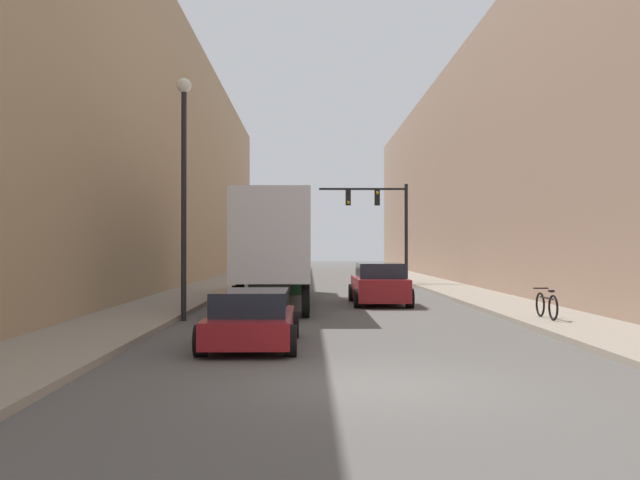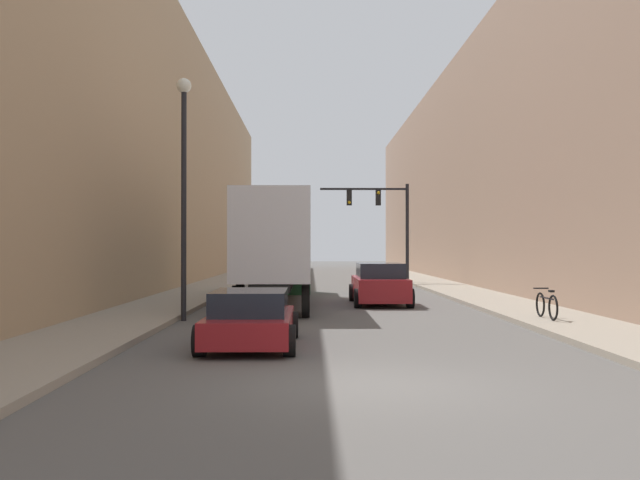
# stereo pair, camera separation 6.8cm
# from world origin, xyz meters

# --- Properties ---
(ground_plane) EXTENTS (200.00, 200.00, 0.00)m
(ground_plane) POSITION_xyz_m (0.00, 0.00, 0.00)
(ground_plane) COLOR #565451
(sidewalk_right) EXTENTS (2.82, 80.00, 0.15)m
(sidewalk_right) POSITION_xyz_m (6.29, 30.00, 0.07)
(sidewalk_right) COLOR gray
(sidewalk_right) RESTS_ON ground
(sidewalk_left) EXTENTS (2.82, 80.00, 0.15)m
(sidewalk_left) POSITION_xyz_m (-6.29, 30.00, 0.07)
(sidewalk_left) COLOR gray
(sidewalk_left) RESTS_ON ground
(building_right) EXTENTS (6.00, 80.00, 13.66)m
(building_right) POSITION_xyz_m (10.69, 30.00, 6.83)
(building_right) COLOR #997A66
(building_right) RESTS_ON ground
(building_left) EXTENTS (6.00, 80.00, 14.79)m
(building_left) POSITION_xyz_m (-10.69, 30.00, 7.39)
(building_left) COLOR tan
(building_left) RESTS_ON ground
(semi_truck) EXTENTS (2.46, 14.26, 4.02)m
(semi_truck) POSITION_xyz_m (-2.18, 16.65, 2.28)
(semi_truck) COLOR silver
(semi_truck) RESTS_ON ground
(sedan_car) EXTENTS (2.05, 4.24, 1.25)m
(sedan_car) POSITION_xyz_m (-2.27, 4.43, 0.60)
(sedan_car) COLOR maroon
(sedan_car) RESTS_ON ground
(suv_car) EXTENTS (2.15, 4.49, 1.59)m
(suv_car) POSITION_xyz_m (1.71, 15.91, 0.76)
(suv_car) COLOR maroon
(suv_car) RESTS_ON ground
(traffic_signal_gantry) EXTENTS (5.20, 0.35, 5.90)m
(traffic_signal_gantry) POSITION_xyz_m (3.51, 30.23, 4.05)
(traffic_signal_gantry) COLOR black
(traffic_signal_gantry) RESTS_ON ground
(street_lamp) EXTENTS (0.44, 0.44, 7.24)m
(street_lamp) POSITION_xyz_m (-4.73, 9.94, 4.61)
(street_lamp) COLOR black
(street_lamp) RESTS_ON ground
(parked_bicycle) EXTENTS (0.44, 1.82, 0.86)m
(parked_bicycle) POSITION_xyz_m (5.80, 8.92, 0.53)
(parked_bicycle) COLOR black
(parked_bicycle) RESTS_ON sidewalk_right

